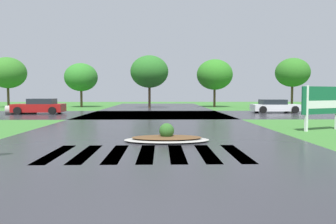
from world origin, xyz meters
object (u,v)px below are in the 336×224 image
car_dark_suv (275,106)px  traffic_cone (165,133)px  estate_billboard (322,102)px  car_blue_compact (40,107)px  median_island (167,138)px  drainage_pipe_stack (21,110)px

car_dark_suv → traffic_cone: bearing=-121.2°
estate_billboard → car_blue_compact: (-18.08, 12.58, -0.74)m
median_island → drainage_pipe_stack: 19.72m
median_island → drainage_pipe_stack: bearing=127.4°
car_blue_compact → median_island: bearing=122.0°
car_dark_suv → drainage_pipe_stack: size_ratio=1.67×
median_island → car_blue_compact: 19.15m
estate_billboard → car_blue_compact: estate_billboard is taller
car_dark_suv → traffic_cone: (-10.14, -16.77, -0.32)m
estate_billboard → median_island: 8.35m
estate_billboard → traffic_cone: estate_billboard is taller
estate_billboard → car_blue_compact: size_ratio=0.59×
drainage_pipe_stack → car_blue_compact: bearing=12.3°
estate_billboard → traffic_cone: bearing=-3.0°
median_island → traffic_cone: median_island is taller
car_dark_suv → drainage_pipe_stack: car_dark_suv is taller
estate_billboard → drainage_pipe_stack: 23.08m
car_blue_compact → traffic_cone: size_ratio=7.87×
estate_billboard → drainage_pipe_stack: estate_billboard is taller
drainage_pipe_stack → estate_billboard: bearing=-32.1°
car_blue_compact → estate_billboard: bearing=143.7°
median_island → car_blue_compact: car_blue_compact is taller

